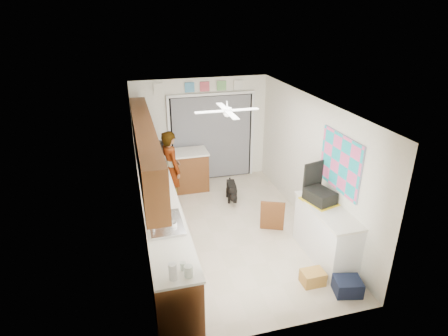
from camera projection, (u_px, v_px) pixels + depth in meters
floor at (229, 230)px, 7.24m from camera, size 5.00×5.00×0.00m
ceiling at (230, 103)px, 6.24m from camera, size 5.00×5.00×0.00m
wall_back at (201, 131)px, 8.96m from camera, size 3.20×0.00×3.20m
wall_front at (286, 252)px, 4.53m from camera, size 3.20×0.00×3.20m
wall_left at (139, 181)px, 6.36m from camera, size 0.00×5.00×5.00m
wall_right at (310, 163)px, 7.12m from camera, size 0.00×5.00×5.00m
left_base_cabinets at (160, 219)px, 6.75m from camera, size 0.60×4.80×0.90m
left_countertop at (159, 196)px, 6.57m from camera, size 0.62×4.80×0.04m
upper_cabinets at (145, 146)px, 6.36m from camera, size 0.32×4.00×0.80m
sink_basin at (166, 224)px, 5.67m from camera, size 0.50×0.76×0.06m
faucet at (153, 220)px, 5.58m from camera, size 0.03×0.03×0.22m
peninsula_base at (185, 171)px, 8.71m from camera, size 1.00×0.60×0.90m
peninsula_top at (185, 153)px, 8.53m from camera, size 1.04×0.64×0.04m
back_opening_recess at (212, 138)px, 9.07m from camera, size 2.00×0.06×2.10m
curtain_panel at (212, 138)px, 9.03m from camera, size 1.90×0.03×2.05m
door_trim_left at (170, 142)px, 8.80m from camera, size 0.06×0.04×2.10m
door_trim_right at (252, 135)px, 9.29m from camera, size 0.06×0.04×2.10m
door_trim_head at (211, 94)px, 8.62m from camera, size 2.10×0.04×0.06m
header_frame_1 at (190, 87)px, 8.45m from camera, size 0.22×0.02×0.22m
header_frame_2 at (205, 87)px, 8.54m from camera, size 0.22×0.02×0.22m
header_frame_3 at (222, 86)px, 8.63m from camera, size 0.22×0.02×0.22m
header_frame_4 at (238, 85)px, 8.73m from camera, size 0.22×0.02×0.22m
route66_sign at (158, 89)px, 8.29m from camera, size 0.22×0.02×0.26m
right_counter_base at (326, 234)px, 6.32m from camera, size 0.50×1.40×0.90m
right_counter_top at (328, 210)px, 6.13m from camera, size 0.54×1.44×0.04m
abstract_painting at (340, 163)px, 6.07m from camera, size 0.03×1.15×0.95m
ceiling_fan at (227, 111)px, 6.49m from camera, size 1.14×1.14×0.24m
microwave at (153, 151)px, 8.15m from camera, size 0.54×0.64×0.30m
cup at (173, 225)px, 5.57m from camera, size 0.14×0.14×0.10m
jar_a at (189, 271)px, 4.56m from camera, size 0.12×0.12×0.15m
jar_b at (183, 266)px, 4.69m from camera, size 0.09×0.09×0.11m
paper_towel_roll at (173, 271)px, 4.50m from camera, size 0.13×0.13×0.22m
suitcase at (320, 196)px, 6.31m from camera, size 0.48×0.56×0.21m
suitcase_rim at (319, 202)px, 6.36m from camera, size 0.58×0.67×0.02m
suitcase_lid at (313, 176)px, 6.47m from camera, size 0.41×0.14×0.50m
cardboard_box at (313, 277)px, 5.82m from camera, size 0.35×0.26×0.22m
navy_crate at (348, 286)px, 5.62m from camera, size 0.46×0.41×0.24m
cabinet_door_panel at (272, 216)px, 7.08m from camera, size 0.49×0.34×0.67m
man at (171, 169)px, 7.87m from camera, size 0.55×0.70×1.68m
dog at (231, 191)px, 8.29m from camera, size 0.33×0.62×0.46m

